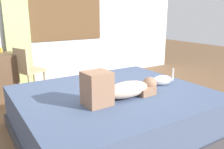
% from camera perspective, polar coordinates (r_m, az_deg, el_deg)
% --- Properties ---
extents(ground_plane, '(16.00, 16.00, 0.00)m').
position_cam_1_polar(ground_plane, '(3.07, 0.89, -12.71)').
color(ground_plane, brown).
extents(back_wall_with_window, '(6.40, 0.14, 2.90)m').
position_cam_1_polar(back_wall_with_window, '(4.94, -15.20, 14.71)').
color(back_wall_with_window, silver).
rests_on(back_wall_with_window, ground).
extents(bed, '(2.19, 1.92, 0.52)m').
position_cam_1_polar(bed, '(2.85, 0.47, -9.22)').
color(bed, '#38383D').
rests_on(bed, ground).
extents(person_lying, '(0.94, 0.30, 0.34)m').
position_cam_1_polar(person_lying, '(2.50, 1.87, -3.45)').
color(person_lying, '#CCB299').
rests_on(person_lying, bed).
extents(cat, '(0.35, 0.18, 0.21)m').
position_cam_1_polar(cat, '(3.04, 11.71, -1.35)').
color(cat, silver).
rests_on(cat, bed).
extents(cup, '(0.06, 0.06, 0.08)m').
position_cam_1_polar(cup, '(4.59, -25.40, 5.39)').
color(cup, gold).
rests_on(cup, desk).
extents(chair_by_desk, '(0.49, 0.49, 0.86)m').
position_cam_1_polar(chair_by_desk, '(4.18, -19.89, 1.37)').
color(chair_by_desk, tan).
rests_on(chair_by_desk, ground).
extents(curtain_left, '(0.44, 0.06, 2.60)m').
position_cam_1_polar(curtain_left, '(4.67, -22.19, 12.33)').
color(curtain_left, '#ADCC75').
rests_on(curtain_left, ground).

